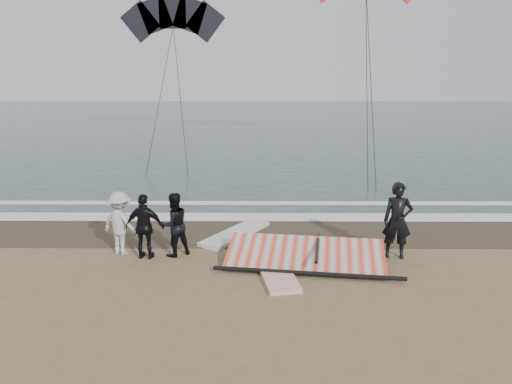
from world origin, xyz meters
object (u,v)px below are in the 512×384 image
board_cream (235,234)px  sail_rig (302,255)px  man_main (397,220)px  board_white (274,269)px

board_cream → sail_rig: bearing=-16.7°
man_main → board_cream: man_main is taller
board_cream → sail_rig: sail_rig is taller
man_main → board_cream: 4.59m
man_main → board_cream: bearing=168.7°
man_main → board_cream: (-4.18, 1.64, -0.93)m
man_main → sail_rig: 2.58m
board_white → board_cream: (-1.05, 2.59, 0.00)m
sail_rig → man_main: bearing=8.9°
board_white → board_cream: board_cream is taller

